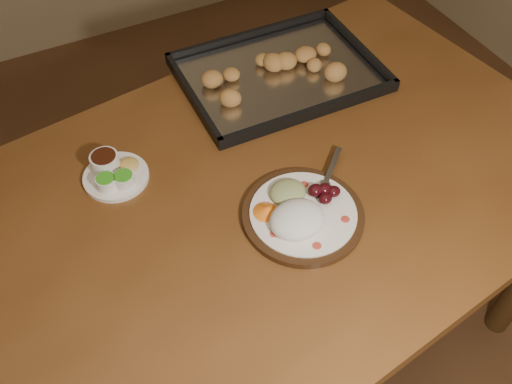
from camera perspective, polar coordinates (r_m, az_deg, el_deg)
dining_table at (r=1.28m, az=-0.13°, el=-2.93°), size 1.61×1.11×0.75m
dinner_plate at (r=1.15m, az=4.44°, el=-2.11°), size 0.29×0.25×0.06m
condiment_saucer at (r=1.26m, az=-14.07°, el=1.91°), size 0.14×0.14×0.05m
baking_tray at (r=1.48m, az=2.34°, el=11.89°), size 0.49×0.37×0.05m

